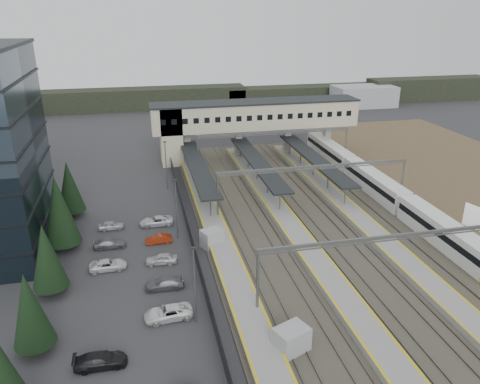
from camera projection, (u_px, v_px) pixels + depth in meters
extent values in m
plane|color=#2B2B2D|center=(257.00, 270.00, 53.32)|extent=(220.00, 220.00, 0.00)
cone|color=black|center=(1.00, 381.00, 30.68)|extent=(4.26, 4.26, 8.20)
cylinder|color=black|center=(37.00, 346.00, 40.51)|extent=(0.44, 0.44, 1.20)
cone|color=black|center=(29.00, 309.00, 39.11)|extent=(3.54, 3.54, 6.80)
cylinder|color=black|center=(52.00, 289.00, 48.67)|extent=(0.44, 0.44, 1.20)
cone|color=black|center=(46.00, 256.00, 47.24)|extent=(3.64, 3.64, 7.00)
cylinder|color=black|center=(64.00, 245.00, 57.75)|extent=(0.44, 0.44, 1.20)
cone|color=black|center=(59.00, 210.00, 56.04)|extent=(4.42, 4.42, 8.50)
cylinder|color=black|center=(73.00, 212.00, 66.83)|extent=(0.44, 0.44, 1.20)
cone|color=black|center=(69.00, 186.00, 65.35)|extent=(3.74, 3.74, 7.20)
imported|color=black|center=(100.00, 360.00, 38.79)|extent=(4.40, 1.83, 1.27)
imported|color=silver|center=(108.00, 265.00, 53.24)|extent=(4.25, 2.07, 1.16)
imported|color=#5A5D61|center=(110.00, 244.00, 58.05)|extent=(4.02, 1.65, 1.16)
imported|color=#A4A3A8|center=(111.00, 225.00, 62.86)|extent=(3.45, 1.47, 1.16)
imported|color=white|center=(168.00, 313.00, 44.80)|extent=(4.77, 2.46, 1.29)
imported|color=#58595F|center=(164.00, 283.00, 49.62)|extent=(4.28, 1.89, 1.22)
imported|color=#B4B2B7|center=(161.00, 259.00, 54.43)|extent=(3.78, 1.82, 1.25)
imported|color=#9A2A0E|center=(159.00, 239.00, 59.26)|extent=(3.41, 1.32, 1.11)
imported|color=silver|center=(156.00, 221.00, 64.05)|extent=(4.56, 2.17, 1.26)
cylinder|color=slate|center=(195.00, 287.00, 42.98)|extent=(0.16, 0.16, 8.00)
cube|color=black|center=(193.00, 248.00, 41.50)|extent=(0.50, 0.25, 0.15)
cylinder|color=slate|center=(176.00, 210.00, 59.31)|extent=(0.16, 0.16, 8.00)
cube|color=black|center=(175.00, 180.00, 57.84)|extent=(0.50, 0.25, 0.15)
cylinder|color=slate|center=(166.00, 166.00, 75.65)|extent=(0.16, 0.16, 8.00)
cube|color=black|center=(165.00, 142.00, 74.18)|extent=(0.50, 0.25, 0.15)
cube|color=#26282B|center=(194.00, 248.00, 56.18)|extent=(0.08, 90.00, 2.00)
cube|color=#989A9D|center=(291.00, 340.00, 40.29)|extent=(3.46, 3.05, 2.40)
cube|color=#989A9D|center=(212.00, 239.00, 58.03)|extent=(3.11, 2.89, 2.30)
cube|color=#38352C|center=(337.00, 239.00, 60.24)|extent=(34.00, 90.00, 0.20)
cube|color=#59544C|center=(241.00, 248.00, 57.61)|extent=(0.08, 90.00, 0.14)
cube|color=#59544C|center=(252.00, 247.00, 57.90)|extent=(0.08, 90.00, 0.14)
cube|color=#59544C|center=(272.00, 245.00, 58.42)|extent=(0.08, 90.00, 0.14)
cube|color=#59544C|center=(283.00, 243.00, 58.71)|extent=(0.08, 90.00, 0.14)
cube|color=#59544C|center=(317.00, 240.00, 59.62)|extent=(0.08, 90.00, 0.14)
cube|color=#59544C|center=(328.00, 239.00, 59.91)|extent=(0.08, 90.00, 0.14)
cube|color=#59544C|center=(346.00, 237.00, 60.43)|extent=(0.08, 90.00, 0.14)
cube|color=#59544C|center=(357.00, 236.00, 60.72)|extent=(0.08, 90.00, 0.14)
cube|color=#59544C|center=(389.00, 232.00, 61.63)|extent=(0.08, 90.00, 0.14)
cube|color=#59544C|center=(399.00, 231.00, 61.92)|extent=(0.08, 90.00, 0.14)
cube|color=#59544C|center=(416.00, 229.00, 62.44)|extent=(0.08, 90.00, 0.14)
cube|color=#59544C|center=(426.00, 228.00, 62.73)|extent=(0.08, 90.00, 0.14)
cube|color=gray|center=(223.00, 249.00, 57.09)|extent=(3.20, 82.00, 0.90)
cube|color=gold|center=(211.00, 247.00, 56.63)|extent=(0.25, 82.00, 0.02)
cube|color=gold|center=(234.00, 244.00, 57.21)|extent=(0.25, 82.00, 0.02)
cube|color=gray|center=(300.00, 240.00, 59.10)|extent=(3.20, 82.00, 0.90)
cube|color=gold|center=(290.00, 238.00, 58.64)|extent=(0.25, 82.00, 0.02)
cube|color=gold|center=(311.00, 236.00, 59.22)|extent=(0.25, 82.00, 0.02)
cube|color=gray|center=(373.00, 233.00, 61.11)|extent=(3.20, 82.00, 0.90)
cube|color=gold|center=(363.00, 231.00, 60.65)|extent=(0.25, 82.00, 0.02)
cube|color=gold|center=(383.00, 229.00, 61.24)|extent=(0.25, 82.00, 0.02)
cube|color=black|center=(198.00, 166.00, 75.75)|extent=(3.00, 30.00, 0.25)
cube|color=slate|center=(198.00, 166.00, 75.80)|extent=(3.10, 30.00, 0.12)
cylinder|color=slate|center=(211.00, 206.00, 64.54)|extent=(0.20, 0.20, 3.10)
cylinder|color=slate|center=(204.00, 189.00, 70.44)|extent=(0.20, 0.20, 3.10)
cylinder|color=slate|center=(198.00, 175.00, 76.34)|extent=(0.20, 0.20, 3.10)
cylinder|color=slate|center=(193.00, 163.00, 82.24)|extent=(0.20, 0.20, 3.10)
cylinder|color=slate|center=(189.00, 152.00, 88.14)|extent=(0.20, 0.20, 3.10)
cube|color=black|center=(257.00, 161.00, 77.76)|extent=(3.00, 30.00, 0.25)
cube|color=slate|center=(257.00, 162.00, 77.82)|extent=(3.10, 30.00, 0.12)
cylinder|color=slate|center=(280.00, 200.00, 66.55)|extent=(0.20, 0.20, 3.10)
cylinder|color=slate|center=(268.00, 184.00, 72.45)|extent=(0.20, 0.20, 3.10)
cylinder|color=slate|center=(257.00, 171.00, 78.35)|extent=(0.20, 0.20, 3.10)
cylinder|color=slate|center=(248.00, 159.00, 84.25)|extent=(0.20, 0.20, 3.10)
cylinder|color=slate|center=(240.00, 149.00, 90.15)|extent=(0.20, 0.20, 3.10)
cube|color=black|center=(314.00, 158.00, 79.77)|extent=(3.00, 30.00, 0.25)
cube|color=slate|center=(314.00, 158.00, 79.83)|extent=(3.10, 30.00, 0.12)
cylinder|color=slate|center=(345.00, 194.00, 68.56)|extent=(0.20, 0.20, 3.10)
cylinder|color=slate|center=(328.00, 179.00, 74.46)|extent=(0.20, 0.20, 3.10)
cylinder|color=slate|center=(313.00, 166.00, 80.36)|extent=(0.20, 0.20, 3.10)
cylinder|color=slate|center=(301.00, 156.00, 86.26)|extent=(0.20, 0.20, 3.10)
cylinder|color=slate|center=(290.00, 146.00, 92.16)|extent=(0.20, 0.20, 3.10)
cube|color=#B6B08F|center=(256.00, 115.00, 90.42)|extent=(40.00, 6.00, 5.00)
cube|color=black|center=(256.00, 102.00, 89.48)|extent=(40.40, 6.40, 0.30)
cube|color=#B6B08F|center=(171.00, 135.00, 88.21)|extent=(4.00, 6.00, 11.00)
cube|color=black|center=(163.00, 122.00, 84.02)|extent=(1.00, 0.06, 1.00)
cube|color=black|center=(174.00, 122.00, 84.42)|extent=(1.00, 0.06, 1.00)
cube|color=black|center=(185.00, 121.00, 84.83)|extent=(1.00, 0.06, 1.00)
cube|color=black|center=(196.00, 121.00, 85.23)|extent=(1.00, 0.06, 1.00)
cube|color=black|center=(207.00, 120.00, 85.63)|extent=(1.00, 0.06, 1.00)
cube|color=black|center=(218.00, 120.00, 86.03)|extent=(1.00, 0.06, 1.00)
cube|color=black|center=(228.00, 119.00, 86.43)|extent=(1.00, 0.06, 1.00)
cube|color=black|center=(239.00, 119.00, 86.84)|extent=(1.00, 0.06, 1.00)
cube|color=black|center=(249.00, 118.00, 87.24)|extent=(1.00, 0.06, 1.00)
cube|color=black|center=(260.00, 118.00, 87.64)|extent=(1.00, 0.06, 1.00)
cube|color=black|center=(270.00, 117.00, 88.04)|extent=(1.00, 0.06, 1.00)
cube|color=black|center=(280.00, 117.00, 88.45)|extent=(1.00, 0.06, 1.00)
cube|color=black|center=(290.00, 116.00, 88.85)|extent=(1.00, 0.06, 1.00)
cube|color=black|center=(300.00, 116.00, 89.25)|extent=(1.00, 0.06, 1.00)
cube|color=black|center=(310.00, 115.00, 89.65)|extent=(1.00, 0.06, 1.00)
cube|color=black|center=(320.00, 115.00, 90.06)|extent=(1.00, 0.06, 1.00)
cube|color=black|center=(330.00, 114.00, 90.46)|extent=(1.00, 0.06, 1.00)
cube|color=black|center=(339.00, 114.00, 90.86)|extent=(1.00, 0.06, 1.00)
cube|color=black|center=(349.00, 113.00, 91.26)|extent=(1.00, 0.06, 1.00)
cube|color=gray|center=(180.00, 147.00, 89.43)|extent=(1.20, 1.60, 6.00)
cube|color=gray|center=(187.00, 146.00, 89.73)|extent=(1.20, 1.60, 6.00)
cube|color=gray|center=(238.00, 143.00, 91.74)|extent=(1.20, 1.60, 6.00)
cube|color=gray|center=(287.00, 140.00, 93.75)|extent=(1.20, 1.60, 6.00)
cube|color=gray|center=(327.00, 138.00, 95.46)|extent=(1.20, 1.60, 6.00)
cylinder|color=slate|center=(258.00, 283.00, 44.37)|extent=(0.28, 0.28, 7.00)
cube|color=slate|center=(396.00, 236.00, 45.89)|extent=(28.40, 0.25, 0.35)
cube|color=slate|center=(395.00, 240.00, 46.04)|extent=(28.40, 0.12, 0.12)
cylinder|color=slate|center=(218.00, 198.00, 64.34)|extent=(0.28, 0.28, 7.00)
cylinder|color=slate|center=(402.00, 182.00, 69.97)|extent=(0.28, 0.28, 7.00)
cube|color=slate|center=(315.00, 167.00, 65.86)|extent=(28.40, 0.25, 0.35)
cube|color=slate|center=(315.00, 169.00, 66.01)|extent=(28.40, 0.12, 0.12)
cylinder|color=slate|center=(198.00, 156.00, 82.49)|extent=(0.28, 0.28, 7.00)
cylinder|color=slate|center=(345.00, 146.00, 88.12)|extent=(0.28, 0.28, 7.00)
cube|color=slate|center=(275.00, 132.00, 84.01)|extent=(28.40, 0.25, 0.35)
cube|color=slate|center=(275.00, 134.00, 84.16)|extent=(28.40, 0.12, 0.12)
cube|color=silver|center=(445.00, 234.00, 57.65)|extent=(2.55, 17.61, 3.28)
cube|color=black|center=(445.00, 231.00, 57.52)|extent=(2.60, 17.01, 0.82)
cube|color=slate|center=(443.00, 244.00, 58.17)|extent=(2.19, 16.21, 0.46)
cube|color=silver|center=(374.00, 183.00, 74.18)|extent=(2.55, 17.61, 3.28)
cube|color=black|center=(374.00, 181.00, 74.05)|extent=(2.60, 17.01, 0.82)
cube|color=slate|center=(373.00, 191.00, 74.70)|extent=(2.19, 16.21, 0.46)
cube|color=silver|center=(329.00, 151.00, 90.71)|extent=(2.55, 17.61, 3.28)
cube|color=black|center=(330.00, 149.00, 90.58)|extent=(2.60, 17.01, 0.82)
cube|color=slate|center=(329.00, 158.00, 91.23)|extent=(2.19, 16.21, 0.46)
cylinder|color=slate|center=(469.00, 228.00, 60.00)|extent=(0.20, 0.20, 3.15)
cube|color=black|center=(143.00, 99.00, 136.42)|extent=(60.00, 8.00, 6.00)
cube|color=black|center=(305.00, 94.00, 146.67)|extent=(50.00, 8.00, 5.00)
cube|color=black|center=(429.00, 89.00, 149.81)|extent=(40.00, 8.00, 7.00)
cube|color=#989A9D|center=(364.00, 96.00, 140.43)|extent=(18.00, 10.00, 6.00)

